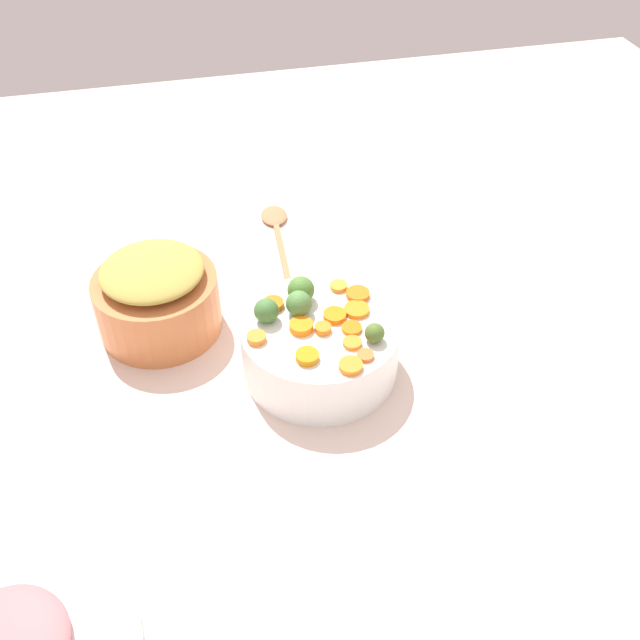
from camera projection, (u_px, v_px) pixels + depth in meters
name	position (u px, v px, depth m)	size (l,w,h in m)	color
tabletop	(347.00, 384.00, 1.15)	(2.40, 2.40, 0.02)	beige
serving_bowl_carrots	(320.00, 347.00, 1.13)	(0.25, 0.25, 0.09)	white
metal_pot	(158.00, 304.00, 1.20)	(0.21, 0.21, 0.10)	#CB7442
stuffing_mound	(152.00, 271.00, 1.15)	(0.17, 0.17, 0.04)	#B59F47
carrot_slice_0	(350.00, 343.00, 1.06)	(0.03, 0.03, 0.01)	orange
carrot_slice_1	(307.00, 356.00, 1.04)	(0.03, 0.03, 0.01)	orange
carrot_slice_2	(365.00, 355.00, 1.04)	(0.03, 0.03, 0.01)	orange
carrot_slice_3	(335.00, 315.00, 1.11)	(0.04, 0.04, 0.01)	orange
carrot_slice_4	(351.00, 366.00, 1.03)	(0.03, 0.03, 0.01)	orange
carrot_slice_5	(339.00, 286.00, 1.16)	(0.03, 0.03, 0.01)	orange
carrot_slice_6	(358.00, 294.00, 1.14)	(0.04, 0.04, 0.01)	orange
carrot_slice_7	(352.00, 328.00, 1.09)	(0.03, 0.03, 0.01)	orange
carrot_slice_8	(301.00, 326.00, 1.09)	(0.04, 0.04, 0.01)	orange
carrot_slice_9	(273.00, 304.00, 1.13)	(0.03, 0.03, 0.01)	orange
carrot_slice_10	(357.00, 310.00, 1.12)	(0.04, 0.04, 0.01)	orange
carrot_slice_11	(256.00, 338.00, 1.07)	(0.03, 0.03, 0.01)	orange
carrot_slice_12	(323.00, 328.00, 1.08)	(0.03, 0.03, 0.01)	orange
brussels_sprout_0	(299.00, 304.00, 1.10)	(0.04, 0.04, 0.04)	#518441
brussels_sprout_1	(266.00, 311.00, 1.09)	(0.04, 0.04, 0.04)	#447739
brussels_sprout_2	(375.00, 333.00, 1.06)	(0.03, 0.03, 0.03)	#506D2C
brussels_sprout_3	(301.00, 290.00, 1.13)	(0.04, 0.04, 0.04)	#4C7E32
wooden_spoon	(277.00, 231.00, 1.44)	(0.33, 0.06, 0.01)	#A6794F
ham_slice_main	(13.00, 638.00, 0.81)	(0.14, 0.12, 0.02)	#C96C6F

